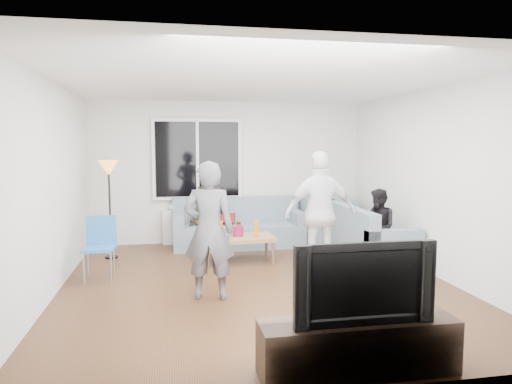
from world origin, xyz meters
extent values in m
cube|color=#56351C|center=(0.00, 0.00, -0.02)|extent=(5.00, 5.50, 0.04)
cube|color=white|center=(0.00, 0.00, 2.62)|extent=(5.00, 5.50, 0.04)
cube|color=silver|center=(0.00, 2.77, 1.30)|extent=(5.00, 0.04, 2.60)
cube|color=silver|center=(0.00, -2.77, 1.30)|extent=(5.00, 0.04, 2.60)
cube|color=silver|center=(-2.52, 0.00, 1.30)|extent=(0.04, 5.50, 2.60)
cube|color=silver|center=(2.52, 0.00, 1.30)|extent=(0.04, 5.50, 2.60)
cube|color=white|center=(-0.60, 2.69, 1.55)|extent=(1.62, 0.06, 1.47)
cube|color=black|center=(-0.60, 2.65, 1.55)|extent=(1.50, 0.02, 1.35)
cube|color=white|center=(-0.60, 2.64, 1.55)|extent=(0.05, 0.03, 1.35)
cube|color=silver|center=(-0.60, 2.65, 0.31)|extent=(1.30, 0.12, 0.62)
imported|color=#286127|center=(-0.34, 2.62, 0.79)|extent=(0.19, 0.15, 0.35)
imported|color=white|center=(-1.03, 2.62, 0.71)|extent=(0.20, 0.20, 0.19)
cube|color=slate|center=(1.75, 2.27, 0.42)|extent=(0.85, 0.85, 0.85)
cube|color=#C08D1C|center=(-0.47, 2.25, 0.51)|extent=(0.45, 0.41, 0.14)
cube|color=maroon|center=(-0.15, 2.33, 0.51)|extent=(0.41, 0.36, 0.13)
cube|color=#A68050|center=(-0.07, 1.18, 0.20)|extent=(1.14, 0.67, 0.40)
cylinder|color=maroon|center=(-0.07, 1.20, 0.49)|extent=(0.17, 0.17, 0.17)
imported|color=#4B4C51|center=(-0.66, -0.47, 0.82)|extent=(0.66, 0.50, 1.64)
imported|color=white|center=(0.96, 0.29, 0.87)|extent=(1.02, 0.43, 1.73)
imported|color=black|center=(2.02, 0.68, 0.58)|extent=(0.51, 0.62, 1.15)
imported|color=black|center=(-0.41, 2.30, 0.61)|extent=(0.87, 0.61, 1.22)
cube|color=#37291B|center=(0.36, -2.50, 0.22)|extent=(1.60, 0.40, 0.44)
imported|color=black|center=(0.36, -2.50, 0.77)|extent=(1.13, 0.15, 0.65)
cylinder|color=black|center=(-0.04, 1.34, 0.50)|extent=(0.07, 0.07, 0.20)
cylinder|color=#CA7511|center=(0.19, 1.06, 0.52)|extent=(0.07, 0.07, 0.25)
cylinder|color=#C1640B|center=(-0.34, 1.26, 0.52)|extent=(0.07, 0.07, 0.24)
camera|label=1|loc=(-1.10, -5.86, 1.84)|focal=32.69mm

